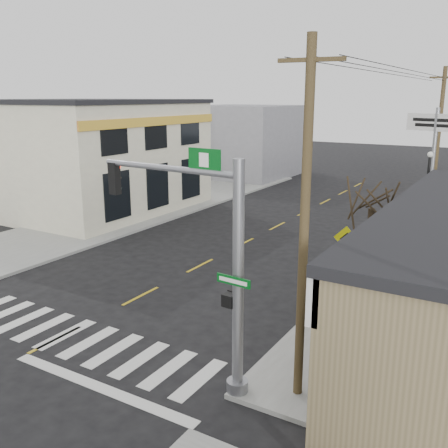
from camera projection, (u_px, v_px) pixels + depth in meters
The scene contains 18 objects.
ground at pixel (55, 340), 15.20m from camera, with size 140.00×140.00×0.00m, color black.
sidewalk_right at pixel (438, 267), 21.53m from camera, with size 6.00×38.00×0.13m, color gray.
sidewalk_left at pixel (122, 217), 30.46m from camera, with size 6.00×38.00×0.13m, color gray.
center_line at pixel (200, 265), 21.85m from camera, with size 0.12×56.00×0.01m, color gold.
crosswalk at pixel (66, 334), 15.53m from camera, with size 11.00×2.20×0.01m, color silver.
left_building at pixel (84, 157), 32.45m from camera, with size 12.00×12.00×6.80m, color beige.
bldg_distant_left at pixel (243, 141), 46.49m from camera, with size 9.00×10.00×6.40m, color gray.
traffic_signal_pole at pixel (212, 251), 11.80m from camera, with size 4.67×0.37×5.91m.
guide_sign at pixel (403, 249), 18.25m from camera, with size 1.43×0.13×2.51m.
fire_hydrant at pixel (324, 310), 16.16m from camera, with size 0.21×0.21×0.67m.
ped_crossing_sign at pixel (346, 245), 18.56m from camera, with size 0.94×0.07×2.43m.
lamp_post at pixel (427, 198), 21.74m from camera, with size 0.62×0.49×4.78m.
dance_center_sign at pixel (435, 142), 23.90m from camera, with size 3.09×0.19×6.56m.
bare_tree at pixel (373, 190), 16.20m from camera, with size 2.62×2.62×5.24m.
shrub_front at pixel (385, 326), 14.60m from camera, with size 1.46×1.46×1.10m, color #203C16.
shrub_back at pixel (426, 327), 14.93m from camera, with size 0.98×0.98×0.73m, color black.
utility_pole_near at pixel (304, 224), 11.22m from camera, with size 1.45×0.22×8.35m.
utility_pole_far at pixel (437, 147), 27.13m from camera, with size 1.50×0.22×8.61m.
Camera 1 is at (11.51, -9.26, 7.19)m, focal length 40.00 mm.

